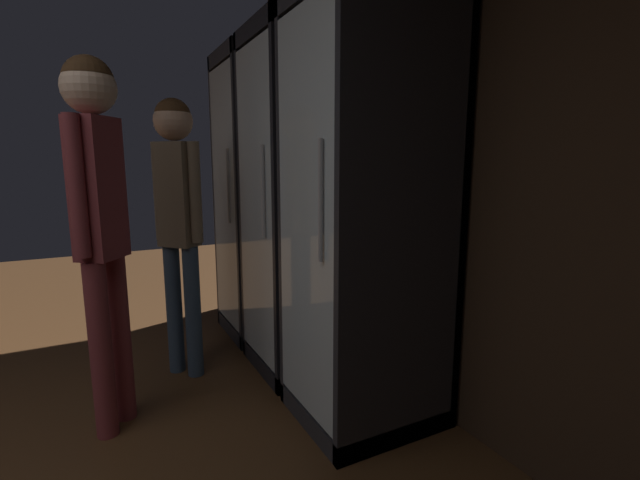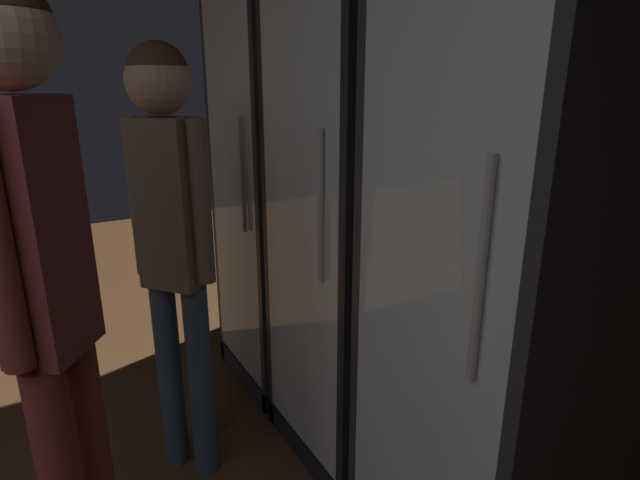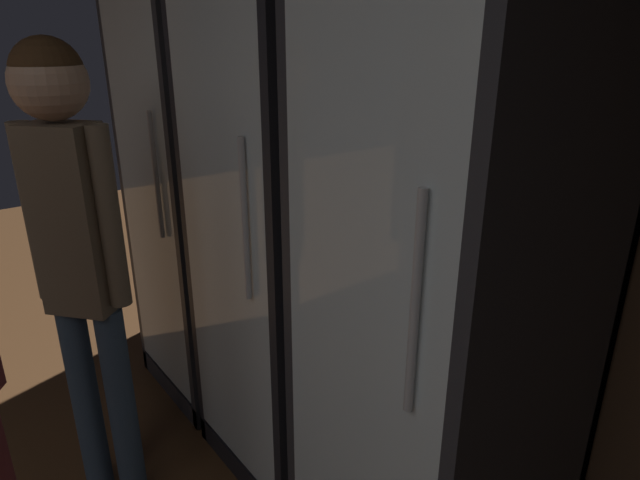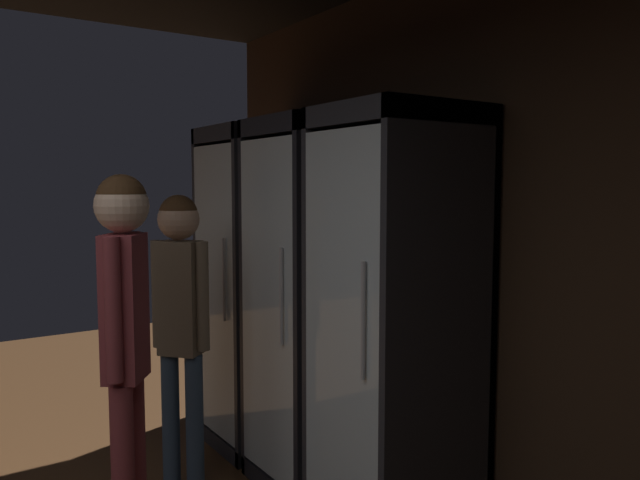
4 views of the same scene
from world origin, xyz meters
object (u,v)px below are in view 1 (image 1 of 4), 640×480
Objects in this scene: cooler_center at (302,208)px; shopper_near at (202,275)px; cooler_left at (211,194)px; cooler_right at (414,227)px; cooler_far_left at (138,181)px.

shopper_near is (0.42, -1.15, -0.04)m from cooler_center.
cooler_center is at bearing 109.98° from shopper_near.
cooler_center is (0.75, 0.00, 0.01)m from cooler_left.
cooler_left is 1.49m from cooler_right.
shopper_near is at bearing -30.98° from cooler_far_left.
cooler_center is at bearing 179.87° from cooler_right.
cooler_left is at bearing 135.44° from shopper_near.
cooler_right is (2.24, -0.00, 0.00)m from cooler_far_left.
shopper_near is at bearing -105.95° from cooler_right.
cooler_center is at bearing 0.04° from cooler_far_left.
cooler_far_left is 1.49m from cooler_center.
cooler_far_left is 0.75m from cooler_left.
cooler_left and cooler_right have the same top height.
cooler_left and cooler_center have the same top height.
shopper_near is (-0.33, -1.15, -0.04)m from cooler_right.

